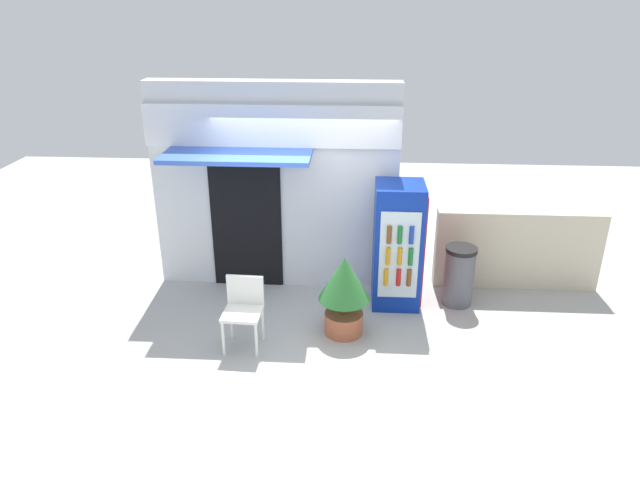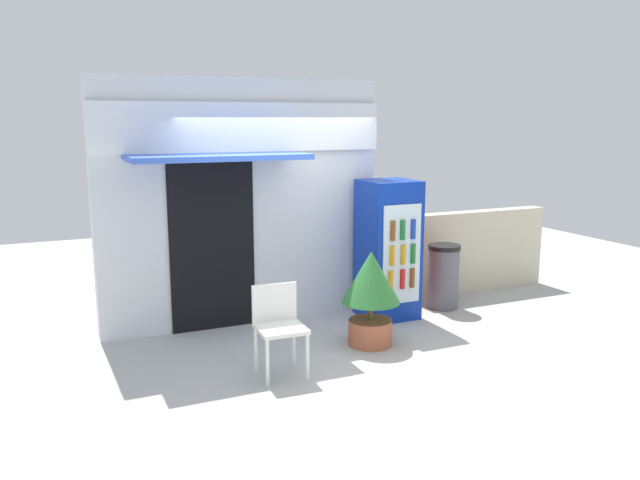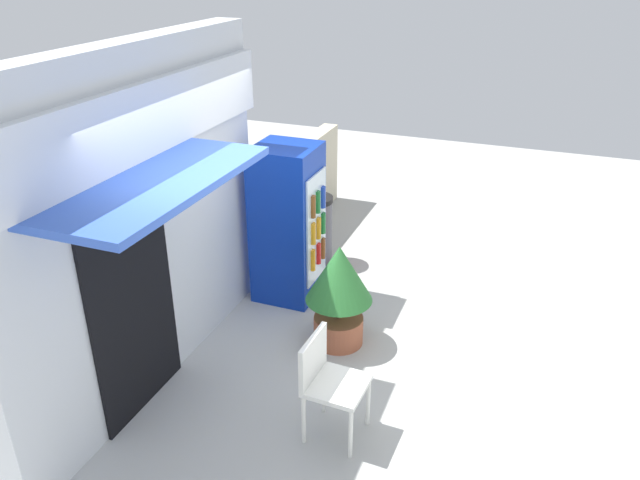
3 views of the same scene
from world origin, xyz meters
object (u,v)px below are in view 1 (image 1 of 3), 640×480
(drink_cooler, at_px, (398,246))
(trash_bin, at_px, (459,276))
(potted_plant_near_shop, at_px, (344,288))
(plastic_chair, at_px, (244,306))

(drink_cooler, distance_m, trash_bin, 0.97)
(potted_plant_near_shop, bearing_deg, drink_cooler, 49.77)
(trash_bin, bearing_deg, potted_plant_near_shop, -151.27)
(potted_plant_near_shop, bearing_deg, plastic_chair, -164.67)
(plastic_chair, relative_size, trash_bin, 1.03)
(drink_cooler, xyz_separation_m, plastic_chair, (-1.91, -1.16, -0.34))
(potted_plant_near_shop, height_order, trash_bin, potted_plant_near_shop)
(plastic_chair, xyz_separation_m, trash_bin, (2.78, 1.19, -0.10))
(plastic_chair, distance_m, potted_plant_near_shop, 1.26)
(plastic_chair, bearing_deg, drink_cooler, 31.31)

